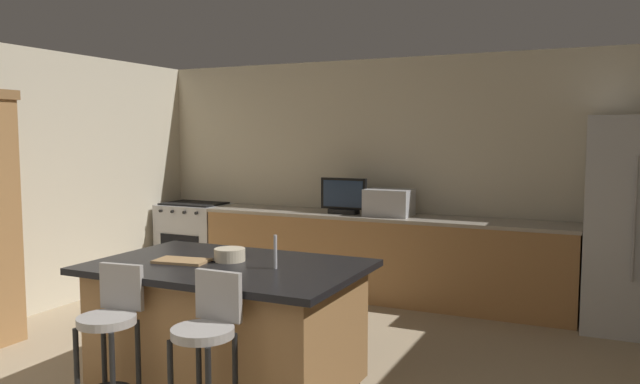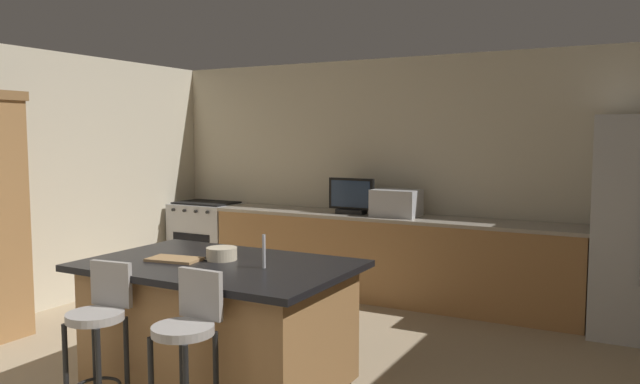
{
  "view_description": "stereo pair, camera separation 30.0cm",
  "coord_description": "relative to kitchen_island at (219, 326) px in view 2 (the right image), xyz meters",
  "views": [
    {
      "loc": [
        2.14,
        -1.4,
        1.76
      ],
      "look_at": [
        -0.06,
        3.31,
        1.28
      ],
      "focal_mm": 34.41,
      "sensor_mm": 36.0,
      "label": 1
    },
    {
      "loc": [
        2.41,
        -1.26,
        1.76
      ],
      "look_at": [
        -0.06,
        3.31,
        1.28
      ],
      "focal_mm": 34.41,
      "sensor_mm": 36.0,
      "label": 2
    }
  ],
  "objects": [
    {
      "name": "wall_back",
      "position": [
        0.13,
        3.15,
        0.84
      ],
      "size": [
        6.33,
        0.12,
        2.6
      ],
      "primitive_type": "cube",
      "color": "beige",
      "rests_on": "ground_plane"
    },
    {
      "name": "wall_left",
      "position": [
        -2.84,
        0.58,
        0.84
      ],
      "size": [
        0.12,
        5.54,
        2.6
      ],
      "primitive_type": "cube",
      "color": "beige",
      "rests_on": "ground_plane"
    },
    {
      "name": "counter_back",
      "position": [
        0.09,
        2.77,
        -0.01
      ],
      "size": [
        4.03,
        0.62,
        0.91
      ],
      "color": "#9E7042",
      "rests_on": "ground_plane"
    },
    {
      "name": "kitchen_island",
      "position": [
        0.0,
        0.0,
        0.0
      ],
      "size": [
        1.8,
        1.15,
        0.9
      ],
      "color": "black",
      "rests_on": "ground_plane"
    },
    {
      "name": "range_oven",
      "position": [
        -2.33,
        2.77,
        -0.0
      ],
      "size": [
        0.8,
        0.63,
        0.93
      ],
      "color": "#B7BABF",
      "rests_on": "ground_plane"
    },
    {
      "name": "microwave",
      "position": [
        0.2,
        2.77,
        0.59
      ],
      "size": [
        0.48,
        0.36,
        0.28
      ],
      "primitive_type": "cube",
      "color": "#B7BABF",
      "rests_on": "counter_back"
    },
    {
      "name": "tv_monitor",
      "position": [
        -0.3,
        2.72,
        0.63
      ],
      "size": [
        0.52,
        0.16,
        0.39
      ],
      "color": "black",
      "rests_on": "counter_back"
    },
    {
      "name": "sink_faucet_back",
      "position": [
        0.02,
        2.87,
        0.57
      ],
      "size": [
        0.02,
        0.02,
        0.24
      ],
      "primitive_type": "cylinder",
      "color": "#B2B2B7",
      "rests_on": "counter_back"
    },
    {
      "name": "sink_faucet_island",
      "position": [
        0.37,
        0.0,
        0.55
      ],
      "size": [
        0.02,
        0.02,
        0.22
      ],
      "primitive_type": "cylinder",
      "color": "#B2B2B7",
      "rests_on": "kitchen_island"
    },
    {
      "name": "bar_stool_left",
      "position": [
        -0.35,
        -0.71,
        0.13
      ],
      "size": [
        0.34,
        0.35,
        0.98
      ],
      "rotation": [
        0.0,
        0.0,
        0.12
      ],
      "color": "gray",
      "rests_on": "ground_plane"
    },
    {
      "name": "bar_stool_right",
      "position": [
        0.34,
        -0.73,
        0.15
      ],
      "size": [
        0.34,
        0.34,
        1.01
      ],
      "rotation": [
        0.0,
        0.0,
        -0.01
      ],
      "color": "gray",
      "rests_on": "ground_plane"
    },
    {
      "name": "fruit_bowl",
      "position": [
        -0.03,
        0.08,
        0.49
      ],
      "size": [
        0.21,
        0.21,
        0.09
      ],
      "primitive_type": "cylinder",
      "color": "beige",
      "rests_on": "kitchen_island"
    },
    {
      "name": "cell_phone",
      "position": [
        -0.08,
        0.07,
        0.45
      ],
      "size": [
        0.09,
        0.16,
        0.01
      ],
      "primitive_type": "cube",
      "rotation": [
        0.0,
        0.0,
        -0.15
      ],
      "color": "black",
      "rests_on": "kitchen_island"
    },
    {
      "name": "cutting_board",
      "position": [
        -0.31,
        -0.09,
        0.45
      ],
      "size": [
        0.38,
        0.25,
        0.02
      ],
      "primitive_type": "cube",
      "rotation": [
        0.0,
        0.0,
        0.15
      ],
      "color": "#A87F51",
      "rests_on": "kitchen_island"
    }
  ]
}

